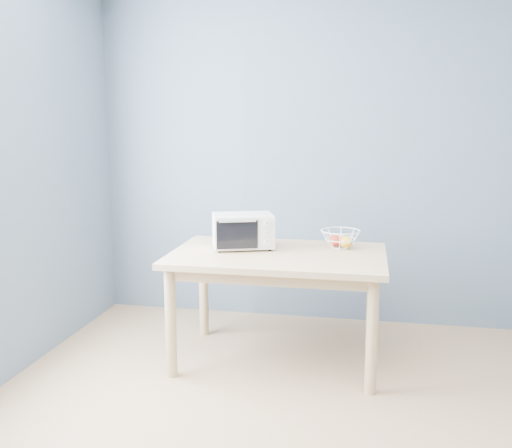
# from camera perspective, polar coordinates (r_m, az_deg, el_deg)

# --- Properties ---
(room) EXTENTS (4.01, 4.51, 2.61)m
(room) POSITION_cam_1_polar(r_m,az_deg,el_deg) (2.31, 6.96, 2.66)
(room) COLOR #A47B5B
(room) RESTS_ON ground
(dining_table) EXTENTS (1.40, 0.90, 0.75)m
(dining_table) POSITION_cam_1_polar(r_m,az_deg,el_deg) (3.78, 2.19, -4.38)
(dining_table) COLOR tan
(dining_table) RESTS_ON ground
(toaster_oven) EXTENTS (0.47, 0.40, 0.24)m
(toaster_oven) POSITION_cam_1_polar(r_m,az_deg,el_deg) (3.86, -1.54, -0.65)
(toaster_oven) COLOR beige
(toaster_oven) RESTS_ON dining_table
(fruit_basket) EXTENTS (0.27, 0.27, 0.12)m
(fruit_basket) POSITION_cam_1_polar(r_m,az_deg,el_deg) (3.92, 8.45, -1.48)
(fruit_basket) COLOR white
(fruit_basket) RESTS_ON dining_table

